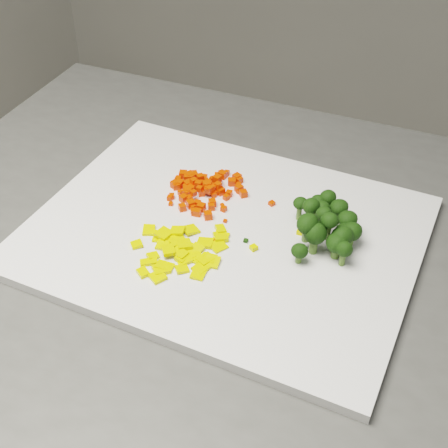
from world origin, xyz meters
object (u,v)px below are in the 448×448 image
at_px(counter_block, 254,435).
at_px(cutting_board, 224,234).
at_px(broccoli_pile, 320,219).
at_px(pepper_pile, 178,242).
at_px(carrot_pile, 207,185).

relative_size(counter_block, cutting_board, 2.13).
xyz_separation_m(cutting_board, broccoli_pile, (0.12, 0.04, 0.04)).
height_order(counter_block, pepper_pile, pepper_pile).
bearing_deg(pepper_pile, carrot_pile, 98.08).
bearing_deg(counter_block, pepper_pile, -147.81).
bearing_deg(cutting_board, broccoli_pile, 18.38).
bearing_deg(carrot_pile, counter_block, -26.84).
relative_size(pepper_pile, broccoli_pile, 0.97).
height_order(cutting_board, broccoli_pile, broccoli_pile).
distance_m(cutting_board, pepper_pile, 0.07).
bearing_deg(carrot_pile, cutting_board, -47.78).
xyz_separation_m(carrot_pile, pepper_pile, (0.02, -0.12, -0.01)).
relative_size(carrot_pile, broccoli_pile, 0.83).
distance_m(pepper_pile, broccoli_pile, 0.18).
relative_size(cutting_board, carrot_pile, 4.50).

